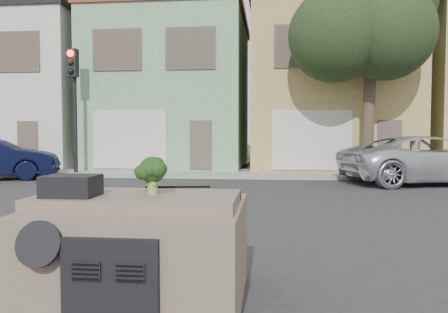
# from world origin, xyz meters

# --- Properties ---
(ground_plane) EXTENTS (120.00, 120.00, 0.00)m
(ground_plane) POSITION_xyz_m (0.00, 0.00, 0.00)
(ground_plane) COLOR #303033
(ground_plane) RESTS_ON ground
(sidewalk) EXTENTS (40.00, 3.00, 0.15)m
(sidewalk) POSITION_xyz_m (0.00, 10.50, 0.07)
(sidewalk) COLOR gray
(sidewalk) RESTS_ON ground
(townhouse_white) EXTENTS (7.20, 8.20, 7.55)m
(townhouse_white) POSITION_xyz_m (-11.00, 14.50, 3.77)
(townhouse_white) COLOR silver
(townhouse_white) RESTS_ON ground
(townhouse_mint) EXTENTS (7.20, 8.20, 7.55)m
(townhouse_mint) POSITION_xyz_m (-3.50, 14.50, 3.77)
(townhouse_mint) COLOR #7BAC7F
(townhouse_mint) RESTS_ON ground
(townhouse_tan) EXTENTS (7.20, 8.20, 7.55)m
(townhouse_tan) POSITION_xyz_m (4.00, 14.50, 3.77)
(townhouse_tan) COLOR tan
(townhouse_tan) RESTS_ON ground
(silver_pickup) EXTENTS (6.38, 4.10, 1.64)m
(silver_pickup) POSITION_xyz_m (6.66, 8.22, 0.00)
(silver_pickup) COLOR silver
(silver_pickup) RESTS_ON ground
(traffic_signal) EXTENTS (0.40, 0.40, 5.10)m
(traffic_signal) POSITION_xyz_m (-6.50, 9.50, 2.55)
(traffic_signal) COLOR black
(traffic_signal) RESTS_ON ground
(tree_near) EXTENTS (4.40, 4.00, 8.50)m
(tree_near) POSITION_xyz_m (5.00, 9.80, 4.25)
(tree_near) COLOR #233419
(tree_near) RESTS_ON ground
(car_dashboard) EXTENTS (2.00, 1.80, 1.12)m
(car_dashboard) POSITION_xyz_m (0.00, -3.00, 0.56)
(car_dashboard) COLOR #736356
(car_dashboard) RESTS_ON ground
(instrument_hump) EXTENTS (0.48, 0.38, 0.20)m
(instrument_hump) POSITION_xyz_m (-0.58, -3.35, 1.22)
(instrument_hump) COLOR black
(instrument_hump) RESTS_ON car_dashboard
(wiper_arm) EXTENTS (0.69, 0.15, 0.02)m
(wiper_arm) POSITION_xyz_m (0.28, -2.62, 1.13)
(wiper_arm) COLOR black
(wiper_arm) RESTS_ON car_dashboard
(broccoli) EXTENTS (0.40, 0.40, 0.38)m
(broccoli) POSITION_xyz_m (0.14, -3.15, 1.31)
(broccoli) COLOR black
(broccoli) RESTS_ON car_dashboard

